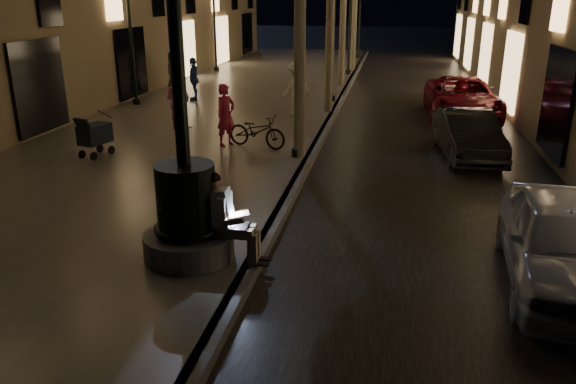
% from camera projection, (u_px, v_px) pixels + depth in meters
% --- Properties ---
extents(ground, '(120.00, 120.00, 0.00)m').
position_uv_depth(ground, '(336.00, 111.00, 20.75)').
color(ground, black).
rests_on(ground, ground).
extents(cobble_lane, '(6.00, 45.00, 0.02)m').
position_uv_depth(cobble_lane, '(419.00, 114.00, 20.24)').
color(cobble_lane, black).
rests_on(cobble_lane, ground).
extents(promenade, '(8.00, 45.00, 0.20)m').
position_uv_depth(promenade, '(232.00, 105.00, 21.40)').
color(promenade, '#615D55').
rests_on(promenade, ground).
extents(curb_strip, '(0.25, 45.00, 0.20)m').
position_uv_depth(curb_strip, '(336.00, 109.00, 20.72)').
color(curb_strip, '#59595B').
rests_on(curb_strip, ground).
extents(fountain_lamppost, '(1.40, 1.40, 5.21)m').
position_uv_depth(fountain_lamppost, '(186.00, 196.00, 8.46)').
color(fountain_lamppost, '#59595B').
rests_on(fountain_lamppost, promenade).
extents(seated_man_laptop, '(1.04, 0.35, 1.41)m').
position_uv_depth(seated_man_laptop, '(226.00, 215.00, 8.44)').
color(seated_man_laptop, gray).
rests_on(seated_man_laptop, promenade).
extents(lamp_curb_a, '(0.36, 0.36, 4.81)m').
position_uv_depth(lamp_curb_a, '(298.00, 32.00, 13.23)').
color(lamp_curb_a, black).
rests_on(lamp_curb_a, promenade).
extents(lamp_curb_b, '(0.36, 0.36, 4.81)m').
position_uv_depth(lamp_curb_b, '(333.00, 19.00, 20.65)').
color(lamp_curb_b, black).
rests_on(lamp_curb_b, promenade).
extents(lamp_curb_c, '(0.36, 0.36, 4.81)m').
position_uv_depth(lamp_curb_c, '(350.00, 13.00, 28.08)').
color(lamp_curb_c, black).
rests_on(lamp_curb_c, promenade).
extents(lamp_curb_d, '(0.36, 0.36, 4.81)m').
position_uv_depth(lamp_curb_d, '(360.00, 9.00, 35.50)').
color(lamp_curb_d, black).
rests_on(lamp_curb_d, promenade).
extents(lamp_left_b, '(0.36, 0.36, 4.81)m').
position_uv_depth(lamp_left_b, '(129.00, 20.00, 20.01)').
color(lamp_left_b, black).
rests_on(lamp_left_b, promenade).
extents(lamp_left_c, '(0.36, 0.36, 4.81)m').
position_uv_depth(lamp_left_c, '(214.00, 12.00, 29.29)').
color(lamp_left_c, black).
rests_on(lamp_left_c, promenade).
extents(stroller, '(0.66, 1.14, 1.15)m').
position_uv_depth(stroller, '(94.00, 134.00, 14.04)').
color(stroller, black).
rests_on(stroller, promenade).
extents(car_front, '(1.91, 4.05, 1.34)m').
position_uv_depth(car_front, '(563.00, 242.00, 8.16)').
color(car_front, '#A7A9AF').
rests_on(car_front, ground).
extents(car_second, '(1.67, 3.81, 1.22)m').
position_uv_depth(car_second, '(468.00, 135.00, 14.71)').
color(car_second, black).
rests_on(car_second, ground).
extents(car_third, '(2.44, 5.04, 1.38)m').
position_uv_depth(car_third, '(462.00, 98.00, 19.46)').
color(car_third, maroon).
rests_on(car_third, ground).
extents(pedestrian_red, '(0.66, 0.72, 1.66)m').
position_uv_depth(pedestrian_red, '(226.00, 115.00, 15.02)').
color(pedestrian_red, '#B22343').
rests_on(pedestrian_red, promenade).
extents(pedestrian_pink, '(0.99, 0.85, 1.74)m').
position_uv_depth(pedestrian_pink, '(178.00, 100.00, 16.93)').
color(pedestrian_pink, pink).
rests_on(pedestrian_pink, promenade).
extents(pedestrian_white, '(1.28, 1.27, 1.77)m').
position_uv_depth(pedestrian_white, '(296.00, 89.00, 18.85)').
color(pedestrian_white, silver).
rests_on(pedestrian_white, promenade).
extents(pedestrian_blue, '(0.66, 1.03, 1.63)m').
position_uv_depth(pedestrian_blue, '(194.00, 79.00, 21.57)').
color(pedestrian_blue, navy).
rests_on(pedestrian_blue, promenade).
extents(pedestrian_dark, '(0.72, 0.93, 1.68)m').
position_uv_depth(pedestrian_dark, '(174.00, 72.00, 23.32)').
color(pedestrian_dark, '#37373D').
rests_on(pedestrian_dark, promenade).
extents(bicycle, '(1.79, 1.06, 0.89)m').
position_uv_depth(bicycle, '(257.00, 131.00, 14.94)').
color(bicycle, black).
rests_on(bicycle, promenade).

